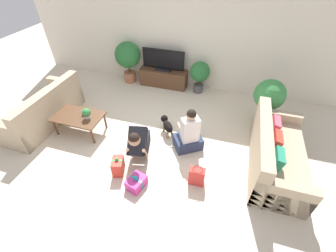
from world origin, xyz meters
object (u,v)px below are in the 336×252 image
Objects in this scene: person_sitting at (189,134)px; dog at (167,125)px; potted_plant_back_right at (200,73)px; tabletop_plant at (87,113)px; potted_plant_back_left at (128,57)px; mug at (84,112)px; sofa_left at (43,111)px; sofa_right at (274,154)px; person_kneeling at (139,142)px; tv_console at (164,78)px; coffee_table at (79,117)px; potted_plant_corner_right at (269,96)px; tv at (163,61)px; gift_box_a at (136,182)px; gift_box_b at (118,166)px; gift_bag_a at (197,176)px.

person_sitting is 0.62m from dog.
tabletop_plant is at bearing -128.33° from potted_plant_back_right.
potted_plant_back_left reaches higher than mug.
sofa_right is (4.83, 0.13, 0.00)m from sofa_left.
potted_plant_back_left reaches higher than person_kneeling.
person_sitting is at bearing -60.85° from tv_console.
coffee_table is 1.18× the size of potted_plant_back_right.
sofa_right is 1.86× the size of potted_plant_corner_right.
potted_plant_corner_right is at bearing 25.66° from person_kneeling.
person_sitting is (-1.56, 0.02, 0.04)m from sofa_right.
potted_plant_back_left is (1.05, 2.29, 0.43)m from sofa_left.
potted_plant_back_right is at bearing -2.86° from tv_console.
mug is at bearing -113.17° from tv_console.
sofa_right is 1.69× the size of tv.
mug reaches higher than gift_box_a.
person_sitting is (3.28, 0.15, 0.04)m from sofa_left.
potted_plant_back_left reaches higher than sofa_right.
coffee_table is 0.16m from mug.
potted_plant_corner_right reaches higher than tabletop_plant.
gift_box_a is (0.60, -3.35, -0.14)m from tv_console.
tabletop_plant is (-1.54, -0.49, 0.32)m from dog.
sofa_left is at bearing 91.53° from sofa_right.
person_kneeling reaches higher than gift_box_a.
tabletop_plant is (-1.85, -2.34, -0.01)m from potted_plant_back_right.
potted_plant_back_left is 3.15× the size of gift_box_b.
gift_bag_a is at bearing 122.24° from sofa_right.
person_kneeling is at bearing -81.75° from tv_console.
person_kneeling is 2.21× the size of gift_box_a.
potted_plant_back_left reaches higher than dog.
potted_plant_back_right is (1.00, -0.05, -0.17)m from tv.
sofa_right is 1.56m from person_sitting.
sofa_left is at bearing -162.88° from potted_plant_corner_right.
sofa_right is 1.46m from gift_bag_a.
coffee_table is 2.64× the size of gift_box_a.
coffee_table is 2.65m from tv.
potted_plant_back_right reaches higher than tabletop_plant.
tv_console is 2.52m from person_sitting.
dog is (2.74, 0.44, -0.08)m from sofa_left.
gift_box_b is at bearing -36.67° from mug.
person_sitting is 2.21m from mug.
gift_box_a is 1.94m from mug.
potted_plant_back_right is (3.05, 2.29, 0.24)m from sofa_left.
tabletop_plant reaches higher than dog.
sofa_right is at bearing 2.85° from tabletop_plant.
sofa_left and sofa_right have the same top height.
dog is at bearing 86.64° from gift_box_a.
potted_plant_back_left is 1.36× the size of person_kneeling.
potted_plant_corner_right is at bearing -171.20° from person_sitting.
potted_plant_back_right is 3.01m from gift_bag_a.
tabletop_plant is at bearing -19.56° from dog.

